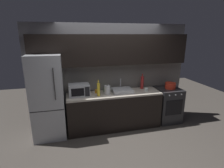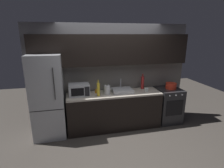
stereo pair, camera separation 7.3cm
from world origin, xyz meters
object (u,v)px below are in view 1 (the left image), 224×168
wine_bottle_red (142,82)px  mug_clear (146,90)px  mug_amber (96,91)px  cooking_pot (170,86)px  microwave (79,90)px  kettle (107,90)px  refrigerator (48,97)px  mug_green (105,90)px  oven_range (167,105)px  wine_bottle_yellow (98,89)px

wine_bottle_red → mug_clear: bearing=-87.9°
mug_amber → mug_clear: same height
cooking_pot → microwave: bearing=179.5°
kettle → mug_amber: kettle is taller
microwave → kettle: microwave is taller
mug_amber → mug_clear: (1.21, -0.17, 0.00)m
refrigerator → kettle: refrigerator is taller
mug_green → cooking_pot: (1.68, -0.15, 0.02)m
kettle → mug_green: kettle is taller
mug_amber → mug_clear: bearing=-8.0°
refrigerator → wine_bottle_red: refrigerator is taller
kettle → mug_clear: kettle is taller
microwave → mug_clear: 1.62m
oven_range → microwave: (-2.28, 0.02, 0.58)m
microwave → refrigerator: bearing=-178.4°
microwave → mug_amber: size_ratio=5.39×
kettle → wine_bottle_red: size_ratio=0.60×
mug_clear → cooking_pot: bearing=5.8°
microwave → mug_green: size_ratio=4.49×
refrigerator → wine_bottle_yellow: 1.11m
wine_bottle_yellow → mug_clear: bearing=2.0°
wine_bottle_yellow → cooking_pot: (1.89, 0.11, -0.08)m
microwave → wine_bottle_red: bearing=5.6°
microwave → kettle: (0.64, -0.06, -0.03)m
refrigerator → kettle: size_ratio=8.08×
oven_range → cooking_pot: cooking_pot is taller
microwave → wine_bottle_yellow: wine_bottle_yellow is taller
wine_bottle_red → refrigerator: bearing=-175.6°
refrigerator → wine_bottle_red: (2.28, 0.18, 0.14)m
refrigerator → microwave: 0.69m
mug_clear → mug_green: bearing=167.2°
microwave → mug_clear: size_ratio=5.37×
refrigerator → cooking_pot: refrigerator is taller
wine_bottle_red → mug_green: (-0.97, -0.03, -0.11)m
wine_bottle_red → mug_amber: 1.20m
refrigerator → mug_green: (1.32, 0.15, 0.02)m
oven_range → wine_bottle_red: size_ratio=2.34×
oven_range → mug_amber: bearing=177.0°
oven_range → mug_green: size_ratio=8.78×
refrigerator → microwave: (0.68, 0.02, 0.11)m
cooking_pot → mug_clear: bearing=-174.2°
mug_amber → wine_bottle_yellow: bearing=-86.5°
wine_bottle_red → mug_green: 0.97m
oven_range → kettle: size_ratio=3.92×
cooking_pot → kettle: bearing=-178.6°
oven_range → mug_green: mug_green is taller
mug_green → wine_bottle_yellow: bearing=-129.5°
mug_clear → mug_green: mug_green is taller
microwave → kettle: bearing=-5.4°
oven_range → cooking_pot: bearing=2.2°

